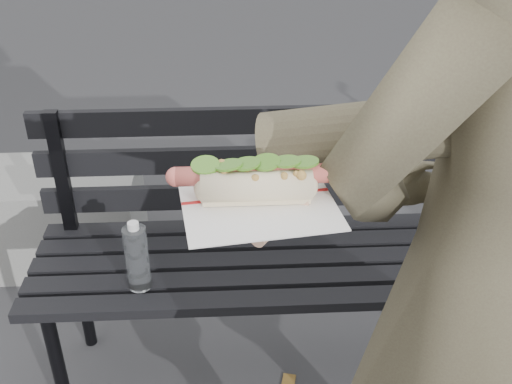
# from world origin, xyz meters

# --- Properties ---
(park_bench) EXTENTS (1.50, 0.44, 0.88)m
(park_bench) POSITION_xyz_m (0.06, 0.89, 0.52)
(park_bench) COLOR black
(park_bench) RESTS_ON ground
(person) EXTENTS (0.77, 0.63, 1.81)m
(person) POSITION_xyz_m (0.33, 0.15, 0.90)
(person) COLOR #4B4232
(person) RESTS_ON ground
(held_hotdog) EXTENTS (0.62, 0.31, 0.20)m
(held_hotdog) POSITION_xyz_m (0.13, 0.12, 1.20)
(held_hotdog) COLOR #4B4232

